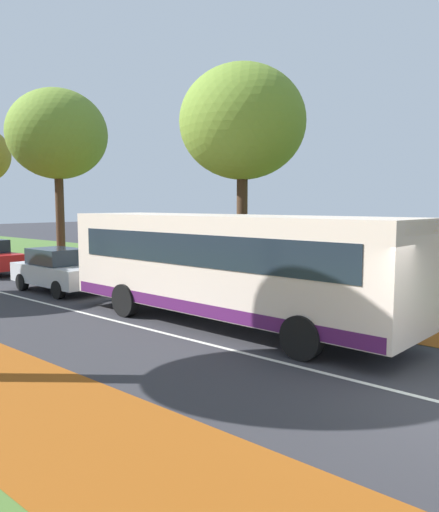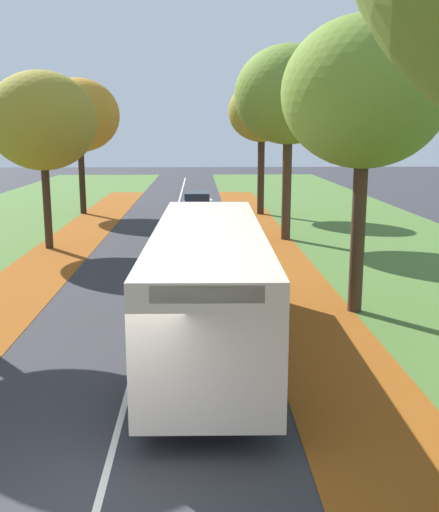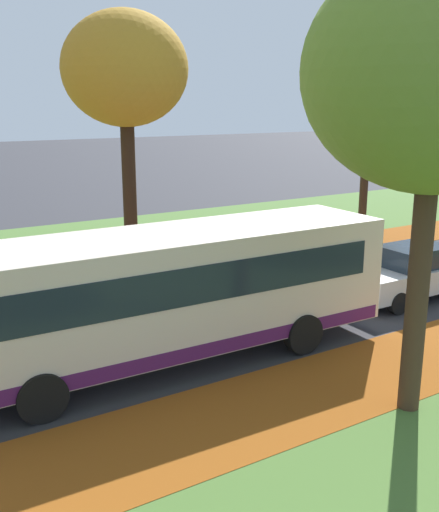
# 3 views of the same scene
# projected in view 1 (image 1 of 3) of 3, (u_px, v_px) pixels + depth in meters

# --- Properties ---
(grass_verge_right) EXTENTS (12.00, 90.00, 0.01)m
(grass_verge_right) POSITION_uv_depth(u_px,v_px,m) (128.00, 262.00, 28.14)
(grass_verge_right) COLOR #476B2D
(grass_verge_right) RESTS_ON ground
(leaf_litter_right) EXTENTS (2.80, 60.00, 0.00)m
(leaf_litter_right) POSITION_uv_depth(u_px,v_px,m) (131.00, 283.00, 20.77)
(leaf_litter_right) COLOR #8C4714
(leaf_litter_right) RESTS_ON grass_verge_right
(tree_right_near) EXTENTS (4.60, 4.60, 8.30)m
(tree_right_near) POSITION_uv_depth(u_px,v_px,m) (242.00, 123.00, 18.09)
(tree_right_near) COLOR #422D1E
(tree_right_near) RESTS_ON ground
(tree_right_mid) EXTENTS (5.08, 5.08, 9.14)m
(tree_right_mid) POSITION_uv_depth(u_px,v_px,m) (57.00, 135.00, 25.57)
(tree_right_mid) COLOR #422D1E
(tree_right_mid) RESTS_ON ground
(bus) EXTENTS (2.82, 10.45, 2.98)m
(bus) POSITION_uv_depth(u_px,v_px,m) (226.00, 263.00, 13.38)
(bus) COLOR beige
(bus) RESTS_ON ground
(car_silver_lead) EXTENTS (1.82, 4.22, 1.62)m
(car_silver_lead) POSITION_uv_depth(u_px,v_px,m) (58.00, 270.00, 18.68)
(car_silver_lead) COLOR #B7BABF
(car_silver_lead) RESTS_ON ground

